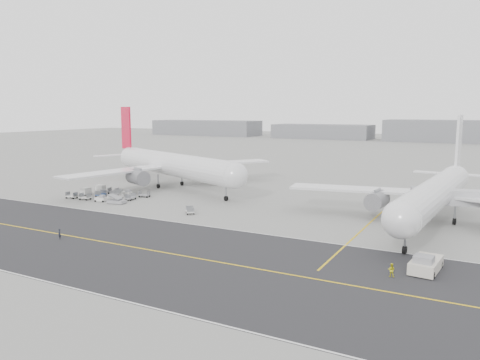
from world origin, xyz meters
The scene contains 11 objects.
ground centered at (0.00, 0.00, 0.00)m, with size 700.00×700.00×0.00m, color gray.
taxiway centered at (5.02, -17.98, 0.01)m, with size 220.00×59.00×0.03m.
horizon_buildings centered at (30.00, 260.00, 0.00)m, with size 520.00×28.00×28.00m, color gray, non-canonical shape.
airliner_a centered at (-25.65, 29.46, 6.10)m, with size 58.10×56.79×21.20m.
airliner_b centered at (40.24, 19.56, 5.53)m, with size 54.82×55.61×19.18m.
pushback_tug centered at (42.03, -8.91, 0.98)m, with size 3.65×8.47×2.39m.
jet_bridge centered at (44.18, 20.61, 4.43)m, with size 17.03×7.00×6.36m.
gse_cluster centered at (-29.55, 10.16, 0.00)m, with size 21.37×16.20×1.91m, color #929297, non-canonical shape.
stray_dolly centered at (-2.86, 4.79, 0.00)m, with size 1.46×2.37×1.46m, color silver, non-canonical shape.
ground_crew_a centered at (-10.70, -20.06, 0.83)m, with size 0.60×0.40×1.65m, color black.
ground_crew_b centered at (38.57, -12.82, 0.86)m, with size 0.83×0.65×1.71m, color gold.
Camera 1 is at (48.07, -69.69, 20.07)m, focal length 35.00 mm.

